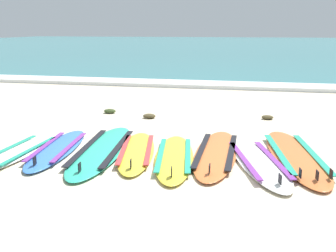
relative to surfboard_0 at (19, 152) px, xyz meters
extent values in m
plane|color=beige|center=(2.09, 0.48, -0.04)|extent=(80.00, 80.00, 0.00)
cube|color=teal|center=(2.09, 36.69, 0.01)|extent=(80.00, 60.00, 0.10)
cube|color=white|center=(2.09, 7.25, 0.02)|extent=(80.00, 1.13, 0.11)
ellipsoid|color=white|center=(0.00, 0.00, 0.00)|extent=(0.53, 1.96, 0.07)
cube|color=teal|center=(-0.18, 0.01, 0.04)|extent=(0.10, 1.37, 0.01)
cube|color=teal|center=(0.18, 0.00, 0.04)|extent=(0.10, 1.37, 0.01)
ellipsoid|color=#3875CC|center=(0.47, 0.26, 0.00)|extent=(0.78, 2.12, 0.07)
cube|color=purple|center=(0.28, 0.23, 0.04)|extent=(0.26, 1.45, 0.01)
cube|color=purple|center=(0.65, 0.28, 0.04)|extent=(0.26, 1.45, 0.01)
cube|color=black|center=(0.57, -0.54, 0.09)|extent=(0.02, 0.09, 0.11)
ellipsoid|color=#2DB793|center=(1.13, 0.36, 0.00)|extent=(0.91, 2.65, 0.07)
cube|color=black|center=(0.90, 0.34, 0.04)|extent=(0.28, 1.81, 0.01)
cube|color=black|center=(1.36, 0.38, 0.04)|extent=(0.28, 1.81, 0.01)
cube|color=black|center=(1.24, -0.65, 0.09)|extent=(0.02, 0.09, 0.11)
ellipsoid|color=yellow|center=(1.65, 0.38, 0.00)|extent=(0.90, 2.08, 0.07)
cube|color=#D13838|center=(1.47, 0.34, 0.04)|extent=(0.35, 1.40, 0.01)
cube|color=#D13838|center=(1.83, 0.41, 0.04)|extent=(0.35, 1.40, 0.01)
cube|color=black|center=(1.81, -0.39, 0.09)|extent=(0.03, 0.09, 0.11)
ellipsoid|color=yellow|center=(2.23, 0.25, 0.00)|extent=(0.85, 2.16, 0.07)
cube|color=teal|center=(2.04, 0.22, 0.04)|extent=(0.31, 1.46, 0.01)
cube|color=teal|center=(2.42, 0.28, 0.04)|extent=(0.31, 1.46, 0.01)
cube|color=black|center=(2.36, -0.56, 0.09)|extent=(0.03, 0.09, 0.11)
ellipsoid|color=orange|center=(2.78, 0.56, 0.00)|extent=(0.59, 2.36, 0.07)
cube|color=black|center=(2.57, 0.55, 0.04)|extent=(0.09, 1.65, 0.01)
cube|color=black|center=(3.00, 0.56, 0.04)|extent=(0.09, 1.65, 0.01)
cube|color=black|center=(2.79, -0.37, 0.09)|extent=(0.01, 0.09, 0.11)
ellipsoid|color=white|center=(3.37, 0.29, 0.00)|extent=(1.10, 2.23, 0.07)
cube|color=purple|center=(3.18, 0.23, 0.04)|extent=(0.48, 1.48, 0.01)
cube|color=purple|center=(3.56, 0.34, 0.04)|extent=(0.48, 1.48, 0.01)
cube|color=black|center=(3.60, -0.53, 0.09)|extent=(0.04, 0.09, 0.11)
ellipsoid|color=orange|center=(3.88, 0.67, 0.00)|extent=(1.01, 2.63, 0.07)
cube|color=teal|center=(3.65, 0.64, 0.04)|extent=(0.35, 1.79, 0.01)
cube|color=teal|center=(4.10, 0.70, 0.04)|extent=(0.35, 1.79, 0.01)
cube|color=black|center=(4.02, -0.32, 0.09)|extent=(0.02, 0.09, 0.11)
cube|color=black|center=(3.84, -0.28, 0.09)|extent=(0.02, 0.09, 0.11)
cube|color=black|center=(4.19, -0.23, 0.09)|extent=(0.02, 0.09, 0.11)
ellipsoid|color=#384723|center=(0.30, 2.91, 0.01)|extent=(0.26, 0.20, 0.09)
ellipsoid|color=#4C4228|center=(1.25, 2.62, 0.01)|extent=(0.26, 0.21, 0.09)
ellipsoid|color=#4C4228|center=(3.57, 3.02, 0.00)|extent=(0.23, 0.18, 0.08)
camera|label=1|loc=(3.23, -4.80, 1.74)|focal=41.82mm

